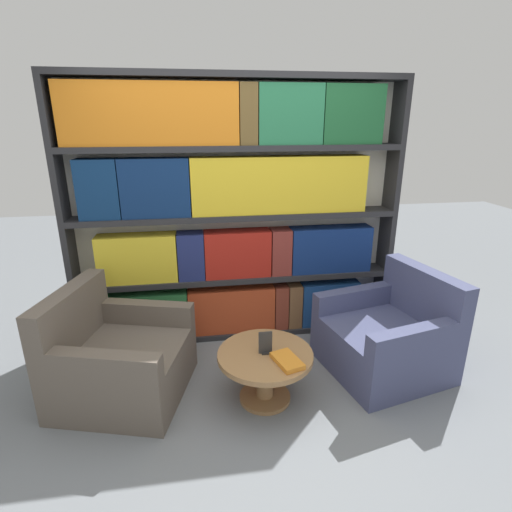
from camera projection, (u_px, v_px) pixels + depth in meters
name	position (u px, v px, depth m)	size (l,w,h in m)	color
ground_plane	(261.00, 431.00, 2.71)	(14.00, 14.00, 0.00)	slate
bookshelf	(234.00, 214.00, 3.61)	(2.97, 0.30, 2.37)	silver
armchair_left	(118.00, 360.00, 3.02)	(1.09, 1.08, 0.84)	brown
armchair_right	(388.00, 337.00, 3.33)	(1.06, 1.05, 0.84)	#42476B
coffee_table	(265.00, 366.00, 2.94)	(0.70, 0.70, 0.40)	olive
table_sign	(265.00, 344.00, 2.88)	(0.10, 0.06, 0.17)	black
stray_book	(287.00, 361.00, 2.78)	(0.22, 0.28, 0.04)	orange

